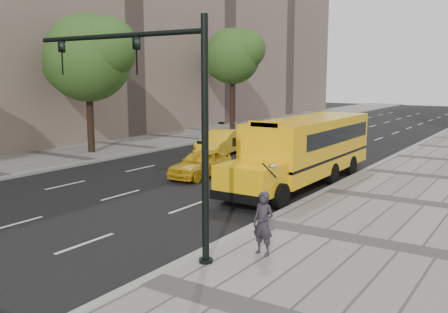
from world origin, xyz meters
The scene contains 11 objects.
ground centered at (0.00, 0.00, 0.00)m, with size 140.00×140.00×0.00m, color black.
sidewalk_far centered at (-11.00, 0.00, 0.07)m, with size 6.00×140.00×0.15m, color gray.
curb_museum centered at (6.00, 0.00, 0.07)m, with size 0.30×140.00×0.15m, color gray.
curb_far centered at (-8.00, 0.00, 0.07)m, with size 0.30×140.00×0.15m, color gray.
tree_b centered at (-10.40, 1.98, 6.08)m, with size 6.10×5.42×8.75m.
tree_c centered at (-10.41, 18.73, 6.72)m, with size 5.57×4.95×9.16m.
school_bus centered at (4.50, 1.50, 1.76)m, with size 2.96×11.56×3.19m.
taxi_near centered at (-0.45, -0.08, 0.66)m, with size 1.57×3.90×1.33m, color gold.
taxi_far centered at (-3.52, 6.42, 0.78)m, with size 1.65×4.72×1.56m, color gold.
pedestrian centered at (7.56, -8.27, 1.02)m, with size 0.63×0.41×1.73m, color #2A272D.
traffic_signal centered at (5.19, -9.59, 4.09)m, with size 6.18×0.36×6.40m.
Camera 1 is at (13.74, -19.63, 4.92)m, focal length 40.00 mm.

